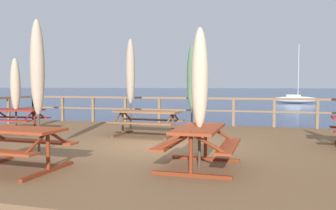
{
  "coord_description": "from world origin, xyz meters",
  "views": [
    {
      "loc": [
        2.6,
        -8.57,
        2.34
      ],
      "look_at": [
        0.0,
        0.73,
        1.79
      ],
      "focal_mm": 37.08,
      "sensor_mm": 36.0,
      "label": 1
    }
  ],
  "objects_px": {
    "picnic_table_mid_centre": "(15,140)",
    "sailboat_distant": "(295,99)",
    "patio_umbrella_tall_back_left": "(15,85)",
    "patio_umbrella_short_front": "(200,79)",
    "patio_umbrella_tall_back_right": "(37,68)",
    "patio_umbrella_short_mid": "(130,72)",
    "patio_umbrella_tall_mid_left": "(192,77)",
    "picnic_table_back_right": "(15,115)",
    "picnic_table_back_left": "(199,138)",
    "picnic_table_mid_right": "(147,118)"
  },
  "relations": [
    {
      "from": "picnic_table_mid_centre",
      "to": "sailboat_distant",
      "type": "relative_size",
      "value": 0.24
    },
    {
      "from": "picnic_table_mid_centre",
      "to": "patio_umbrella_tall_back_left",
      "type": "distance_m",
      "value": 5.76
    },
    {
      "from": "patio_umbrella_short_front",
      "to": "patio_umbrella_tall_back_right",
      "type": "distance_m",
      "value": 3.89
    },
    {
      "from": "patio_umbrella_short_mid",
      "to": "patio_umbrella_tall_back_right",
      "type": "xyz_separation_m",
      "value": [
        -0.49,
        -4.47,
        -0.07
      ]
    },
    {
      "from": "patio_umbrella_tall_mid_left",
      "to": "sailboat_distant",
      "type": "relative_size",
      "value": 0.37
    },
    {
      "from": "picnic_table_back_right",
      "to": "patio_umbrella_short_front",
      "type": "xyz_separation_m",
      "value": [
        6.81,
        -3.26,
        1.11
      ]
    },
    {
      "from": "picnic_table_back_left",
      "to": "patio_umbrella_short_mid",
      "type": "height_order",
      "value": "patio_umbrella_short_mid"
    },
    {
      "from": "patio_umbrella_short_mid",
      "to": "patio_umbrella_short_front",
      "type": "bearing_deg",
      "value": -55.83
    },
    {
      "from": "picnic_table_mid_right",
      "to": "patio_umbrella_short_mid",
      "type": "bearing_deg",
      "value": 129.31
    },
    {
      "from": "picnic_table_back_left",
      "to": "patio_umbrella_short_mid",
      "type": "xyz_separation_m",
      "value": [
        -3.35,
        4.97,
        1.46
      ]
    },
    {
      "from": "picnic_table_back_right",
      "to": "patio_umbrella_tall_back_left",
      "type": "relative_size",
      "value": 0.78
    },
    {
      "from": "picnic_table_mid_centre",
      "to": "picnic_table_back_right",
      "type": "bearing_deg",
      "value": 129.47
    },
    {
      "from": "patio_umbrella_tall_mid_left",
      "to": "patio_umbrella_tall_back_left",
      "type": "distance_m",
      "value": 5.85
    },
    {
      "from": "patio_umbrella_tall_back_left",
      "to": "sailboat_distant",
      "type": "xyz_separation_m",
      "value": [
        11.88,
        39.01,
        -1.84
      ]
    },
    {
      "from": "patio_umbrella_tall_back_right",
      "to": "patio_umbrella_tall_back_left",
      "type": "bearing_deg",
      "value": 135.95
    },
    {
      "from": "picnic_table_mid_right",
      "to": "picnic_table_back_right",
      "type": "height_order",
      "value": "same"
    },
    {
      "from": "picnic_table_mid_right",
      "to": "patio_umbrella_tall_back_left",
      "type": "relative_size",
      "value": 0.87
    },
    {
      "from": "picnic_table_back_right",
      "to": "patio_umbrella_tall_mid_left",
      "type": "bearing_deg",
      "value": 10.26
    },
    {
      "from": "patio_umbrella_tall_back_left",
      "to": "patio_umbrella_tall_back_right",
      "type": "xyz_separation_m",
      "value": [
        2.95,
        -2.85,
        0.38
      ]
    },
    {
      "from": "patio_umbrella_short_front",
      "to": "patio_umbrella_tall_mid_left",
      "type": "height_order",
      "value": "patio_umbrella_tall_mid_left"
    },
    {
      "from": "picnic_table_back_right",
      "to": "patio_umbrella_tall_mid_left",
      "type": "relative_size",
      "value": 0.68
    },
    {
      "from": "picnic_table_mid_right",
      "to": "patio_umbrella_short_front",
      "type": "xyz_separation_m",
      "value": [
        2.3,
        -3.66,
        1.11
      ]
    },
    {
      "from": "patio_umbrella_short_front",
      "to": "picnic_table_back_left",
      "type": "bearing_deg",
      "value": -110.43
    },
    {
      "from": "picnic_table_mid_right",
      "to": "picnic_table_back_left",
      "type": "bearing_deg",
      "value": -58.01
    },
    {
      "from": "patio_umbrella_tall_back_right",
      "to": "sailboat_distant",
      "type": "bearing_deg",
      "value": 77.96
    },
    {
      "from": "picnic_table_mid_right",
      "to": "patio_umbrella_tall_back_right",
      "type": "bearing_deg",
      "value": -115.93
    },
    {
      "from": "picnic_table_mid_centre",
      "to": "sailboat_distant",
      "type": "xyz_separation_m",
      "value": [
        8.31,
        43.41,
        -0.83
      ]
    },
    {
      "from": "patio_umbrella_tall_mid_left",
      "to": "patio_umbrella_tall_back_left",
      "type": "relative_size",
      "value": 1.15
    },
    {
      "from": "picnic_table_back_left",
      "to": "picnic_table_mid_centre",
      "type": "height_order",
      "value": "same"
    },
    {
      "from": "picnic_table_mid_right",
      "to": "patio_umbrella_short_front",
      "type": "relative_size",
      "value": 0.81
    },
    {
      "from": "patio_umbrella_tall_back_left",
      "to": "picnic_table_mid_right",
      "type": "bearing_deg",
      "value": 4.18
    },
    {
      "from": "picnic_table_back_right",
      "to": "patio_umbrella_tall_back_right",
      "type": "height_order",
      "value": "patio_umbrella_tall_back_right"
    },
    {
      "from": "picnic_table_back_left",
      "to": "patio_umbrella_short_front",
      "type": "relative_size",
      "value": 0.67
    },
    {
      "from": "picnic_table_back_left",
      "to": "sailboat_distant",
      "type": "bearing_deg",
      "value": 83.15
    },
    {
      "from": "patio_umbrella_short_front",
      "to": "sailboat_distant",
      "type": "bearing_deg",
      "value": 83.16
    },
    {
      "from": "picnic_table_mid_centre",
      "to": "patio_umbrella_short_mid",
      "type": "height_order",
      "value": "patio_umbrella_short_mid"
    },
    {
      "from": "sailboat_distant",
      "to": "patio_umbrella_tall_mid_left",
      "type": "bearing_deg",
      "value": -99.14
    },
    {
      "from": "patio_umbrella_tall_mid_left",
      "to": "patio_umbrella_tall_back_left",
      "type": "bearing_deg",
      "value": -170.35
    },
    {
      "from": "picnic_table_mid_centre",
      "to": "picnic_table_mid_right",
      "type": "height_order",
      "value": "same"
    },
    {
      "from": "patio_umbrella_short_mid",
      "to": "patio_umbrella_tall_back_left",
      "type": "xyz_separation_m",
      "value": [
        -3.44,
        -1.62,
        -0.46
      ]
    },
    {
      "from": "picnic_table_back_right",
      "to": "patio_umbrella_short_mid",
      "type": "bearing_deg",
      "value": 26.0
    },
    {
      "from": "picnic_table_mid_centre",
      "to": "picnic_table_mid_right",
      "type": "bearing_deg",
      "value": 78.89
    },
    {
      "from": "sailboat_distant",
      "to": "picnic_table_mid_right",
      "type": "bearing_deg",
      "value": -100.81
    },
    {
      "from": "picnic_table_mid_right",
      "to": "patio_umbrella_short_mid",
      "type": "height_order",
      "value": "patio_umbrella_short_mid"
    },
    {
      "from": "patio_umbrella_short_mid",
      "to": "sailboat_distant",
      "type": "distance_m",
      "value": 38.4
    },
    {
      "from": "patio_umbrella_tall_mid_left",
      "to": "patio_umbrella_tall_back_left",
      "type": "height_order",
      "value": "patio_umbrella_tall_mid_left"
    },
    {
      "from": "picnic_table_mid_right",
      "to": "patio_umbrella_tall_mid_left",
      "type": "distance_m",
      "value": 1.88
    },
    {
      "from": "picnic_table_back_right",
      "to": "sailboat_distant",
      "type": "height_order",
      "value": "sailboat_distant"
    },
    {
      "from": "patio_umbrella_tall_mid_left",
      "to": "patio_umbrella_short_mid",
      "type": "distance_m",
      "value": 2.41
    },
    {
      "from": "picnic_table_mid_centre",
      "to": "patio_umbrella_short_mid",
      "type": "xyz_separation_m",
      "value": [
        -0.12,
        6.02,
        1.46
      ]
    }
  ]
}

